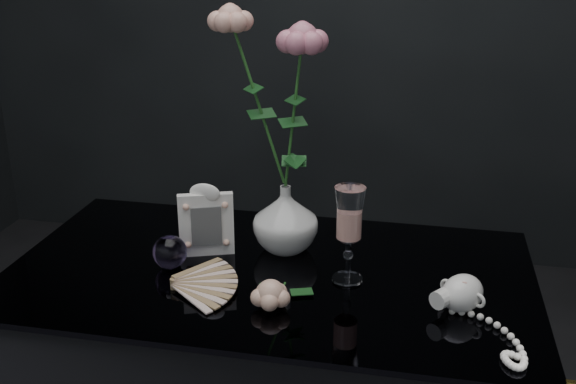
% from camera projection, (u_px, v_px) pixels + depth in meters
% --- Properties ---
extents(vase, '(0.14, 0.14, 0.14)m').
position_uv_depth(vase, '(285.00, 218.00, 1.42)').
color(vase, silver).
rests_on(vase, table).
extents(wine_glass, '(0.06, 0.06, 0.19)m').
position_uv_depth(wine_glass, '(349.00, 235.00, 1.28)').
color(wine_glass, white).
rests_on(wine_glass, table).
extents(picture_frame, '(0.14, 0.13, 0.16)m').
position_uv_depth(picture_frame, '(206.00, 219.00, 1.40)').
color(picture_frame, white).
rests_on(picture_frame, table).
extents(paperweight, '(0.09, 0.09, 0.07)m').
position_uv_depth(paperweight, '(170.00, 252.00, 1.36)').
color(paperweight, '#9571B9').
rests_on(paperweight, table).
extents(paper_fan, '(0.28, 0.24, 0.03)m').
position_uv_depth(paper_fan, '(174.00, 283.00, 1.28)').
color(paper_fan, '#F9E7C7').
rests_on(paper_fan, table).
extents(loose_rose, '(0.15, 0.18, 0.05)m').
position_uv_depth(loose_rose, '(271.00, 294.00, 1.21)').
color(loose_rose, '#E3AE93').
rests_on(loose_rose, table).
extents(pearl_jar, '(0.33, 0.34, 0.07)m').
position_uv_depth(pearl_jar, '(462.00, 292.00, 1.21)').
color(pearl_jar, white).
rests_on(pearl_jar, table).
extents(roses, '(0.21, 0.11, 0.41)m').
position_uv_depth(roses, '(273.00, 91.00, 1.33)').
color(roses, '#EEA792').
rests_on(roses, vase).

